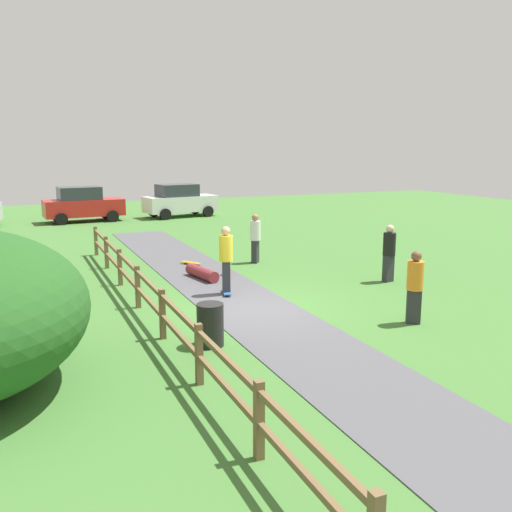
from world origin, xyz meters
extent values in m
plane|color=#427533|center=(0.00, 0.00, 0.00)|extent=(60.00, 60.00, 0.00)
cube|color=#515156|center=(0.00, 0.00, 0.01)|extent=(2.40, 28.00, 0.02)
cube|color=brown|center=(-2.60, -6.43, 0.55)|extent=(0.12, 0.12, 1.10)
cube|color=brown|center=(-2.60, -3.86, 0.55)|extent=(0.12, 0.12, 1.10)
cube|color=brown|center=(-2.60, -1.29, 0.55)|extent=(0.12, 0.12, 1.10)
cube|color=brown|center=(-2.60, 1.29, 0.55)|extent=(0.12, 0.12, 1.10)
cube|color=brown|center=(-2.60, 3.86, 0.55)|extent=(0.12, 0.12, 1.10)
cube|color=brown|center=(-2.60, 6.43, 0.55)|extent=(0.12, 0.12, 1.10)
cube|color=brown|center=(-2.60, 9.00, 0.55)|extent=(0.12, 0.12, 1.10)
cube|color=brown|center=(-2.60, 0.00, 0.50)|extent=(0.08, 18.00, 0.09)
cube|color=brown|center=(-2.60, 0.00, 0.95)|extent=(0.08, 18.00, 0.09)
cylinder|color=black|center=(-1.80, -2.10, 0.45)|extent=(0.56, 0.56, 0.90)
cube|color=#265999|center=(-0.07, 1.59, 0.09)|extent=(0.40, 0.82, 0.02)
cylinder|color=silver|center=(-0.07, 1.88, 0.05)|extent=(0.04, 0.07, 0.06)
cylinder|color=silver|center=(0.08, 1.85, 0.05)|extent=(0.04, 0.07, 0.06)
cylinder|color=silver|center=(-0.21, 1.34, 0.05)|extent=(0.04, 0.07, 0.06)
cylinder|color=silver|center=(-0.07, 1.31, 0.05)|extent=(0.04, 0.07, 0.06)
cube|color=#2D2D33|center=(-0.07, 1.59, 0.53)|extent=(0.28, 0.36, 0.86)
cylinder|color=yellow|center=(-0.07, 1.59, 1.32)|extent=(0.47, 0.47, 0.71)
sphere|color=tan|center=(-0.07, 1.59, 1.80)|extent=(0.26, 0.26, 0.26)
cylinder|color=maroon|center=(-0.13, 3.62, 0.20)|extent=(0.64, 1.59, 0.36)
sphere|color=red|center=(0.75, 3.79, 0.20)|extent=(0.26, 0.26, 0.26)
cube|color=#BF8C19|center=(0.16, 5.79, 0.09)|extent=(0.61, 0.78, 0.02)
cylinder|color=silver|center=(0.38, 5.59, 0.05)|extent=(0.06, 0.07, 0.06)
cylinder|color=silver|center=(0.26, 5.51, 0.05)|extent=(0.06, 0.07, 0.06)
cylinder|color=silver|center=(0.07, 6.06, 0.05)|extent=(0.06, 0.07, 0.06)
cylinder|color=silver|center=(-0.05, 5.98, 0.05)|extent=(0.06, 0.07, 0.06)
cube|color=#2D2D33|center=(3.05, -2.57, 0.40)|extent=(0.38, 0.34, 0.81)
cylinder|color=orange|center=(3.05, -2.57, 1.15)|extent=(0.52, 0.52, 0.67)
sphere|color=brown|center=(3.05, -2.57, 1.60)|extent=(0.24, 0.24, 0.24)
cube|color=#2D2D33|center=(5.01, 1.06, 0.41)|extent=(0.35, 0.26, 0.82)
cylinder|color=black|center=(5.01, 1.06, 1.17)|extent=(0.45, 0.45, 0.69)
sphere|color=beige|center=(5.01, 1.06, 1.63)|extent=(0.25, 0.25, 0.25)
cube|color=#2D2D33|center=(2.40, 5.28, 0.41)|extent=(0.36, 0.37, 0.82)
cylinder|color=white|center=(2.40, 5.28, 1.16)|extent=(0.54, 0.54, 0.68)
sphere|color=#9E704C|center=(2.40, 5.28, 1.62)|extent=(0.24, 0.24, 0.24)
cube|color=red|center=(-1.85, 19.24, 0.77)|extent=(4.31, 2.00, 0.90)
cube|color=#2D333D|center=(-2.05, 19.23, 1.57)|extent=(2.31, 1.71, 0.70)
cylinder|color=black|center=(-0.56, 20.22, 0.32)|extent=(0.66, 0.29, 0.64)
cylinder|color=black|center=(-0.44, 18.46, 0.32)|extent=(0.66, 0.29, 0.64)
cylinder|color=black|center=(-3.26, 20.02, 0.32)|extent=(0.66, 0.29, 0.64)
cylinder|color=black|center=(-3.13, 18.27, 0.32)|extent=(0.66, 0.29, 0.64)
cube|color=silver|center=(3.64, 19.24, 0.77)|extent=(4.41, 2.31, 0.90)
cube|color=#2D333D|center=(3.44, 19.21, 1.57)|extent=(2.41, 1.87, 0.70)
cylinder|color=black|center=(4.84, 20.31, 0.32)|extent=(0.67, 0.33, 0.64)
cylinder|color=black|center=(5.10, 18.57, 0.32)|extent=(0.67, 0.33, 0.64)
cylinder|color=black|center=(2.17, 19.91, 0.32)|extent=(0.67, 0.33, 0.64)
cylinder|color=black|center=(2.43, 18.17, 0.32)|extent=(0.67, 0.33, 0.64)
camera|label=1|loc=(-5.32, -12.61, 4.07)|focal=39.15mm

